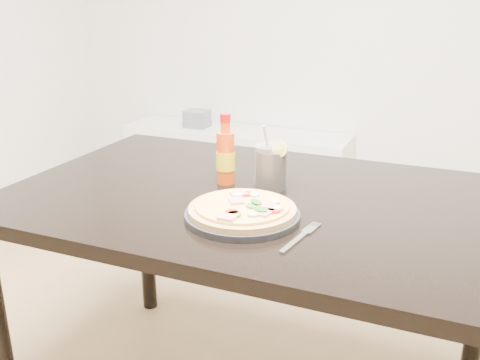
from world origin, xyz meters
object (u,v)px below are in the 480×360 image
at_px(cola_cup, 271,168).
at_px(hot_sauce_bottle, 226,156).
at_px(pizza, 243,208).
at_px(fork, 302,236).
at_px(plate, 242,215).
at_px(dining_table, 256,221).
at_px(media_console, 235,169).

bearing_deg(cola_cup, hot_sauce_bottle, -173.96).
distance_m(hot_sauce_bottle, cola_cup, 0.14).
relative_size(pizza, fork, 1.44).
height_order(plate, hot_sauce_bottle, hot_sauce_bottle).
relative_size(dining_table, hot_sauce_bottle, 6.66).
bearing_deg(cola_cup, media_console, 116.86).
height_order(pizza, media_console, pizza).
xyz_separation_m(dining_table, fork, (0.20, -0.23, 0.09)).
distance_m(dining_table, hot_sauce_bottle, 0.21).
height_order(hot_sauce_bottle, fork, hot_sauce_bottle).
bearing_deg(hot_sauce_bottle, dining_table, -23.39).
relative_size(dining_table, media_console, 1.00).
xyz_separation_m(pizza, media_console, (-0.79, 1.78, -0.53)).
bearing_deg(dining_table, plate, -80.42).
bearing_deg(media_console, pizza, -65.99).
height_order(hot_sauce_bottle, cola_cup, hot_sauce_bottle).
bearing_deg(cola_cup, pizza, -86.72).
bearing_deg(pizza, cola_cup, 93.28).
height_order(hot_sauce_bottle, media_console, hot_sauce_bottle).
height_order(plate, cola_cup, cola_cup).
bearing_deg(hot_sauce_bottle, plate, -56.87).
bearing_deg(plate, media_console, 113.93).
height_order(fork, media_console, fork).
relative_size(plate, hot_sauce_bottle, 1.38).
height_order(plate, fork, plate).
bearing_deg(dining_table, media_console, 115.36).
relative_size(dining_table, pizza, 5.16).
height_order(dining_table, fork, fork).
xyz_separation_m(cola_cup, media_console, (-0.78, 1.54, -0.56)).
distance_m(dining_table, pizza, 0.21).
bearing_deg(pizza, media_console, 114.01).
bearing_deg(dining_table, cola_cup, 74.03).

